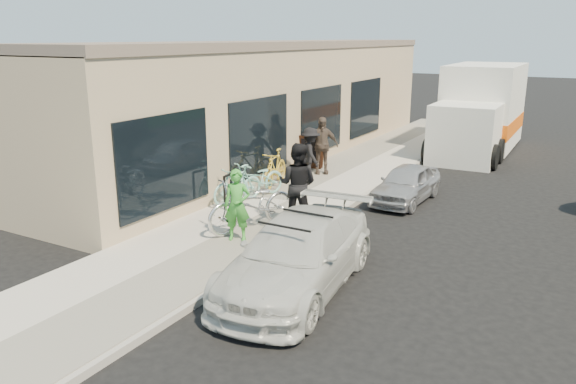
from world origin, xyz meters
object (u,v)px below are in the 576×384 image
at_px(bystander_a, 310,154).
at_px(sedan_white, 298,255).
at_px(bike_rack, 230,187).
at_px(cruiser_bike_c, 275,168).
at_px(bystander_b, 321,145).
at_px(cruiser_bike_a, 238,185).
at_px(moving_truck, 480,113).
at_px(woman_rider, 237,205).
at_px(sandwich_board, 312,151).
at_px(cruiser_bike_b, 257,180).
at_px(man_standing, 297,184).
at_px(tandem_bike, 252,204).
at_px(sedan_silver, 406,184).

bearing_deg(bystander_a, sedan_white, 158.89).
distance_m(bike_rack, sedan_white, 4.82).
bearing_deg(cruiser_bike_c, bystander_b, 67.01).
bearing_deg(cruiser_bike_a, moving_truck, 84.89).
relative_size(woman_rider, bystander_b, 0.85).
height_order(sandwich_board, cruiser_bike_b, sandwich_board).
xyz_separation_m(sedan_white, cruiser_bike_b, (-3.53, 4.15, 0.01)).
xyz_separation_m(bike_rack, bystander_b, (0.40, 4.44, 0.37)).
distance_m(man_standing, cruiser_bike_c, 3.46).
height_order(bike_rack, cruiser_bike_b, cruiser_bike_b).
xyz_separation_m(cruiser_bike_c, bystander_a, (0.52, 1.19, 0.27)).
height_order(cruiser_bike_c, bystander_a, bystander_a).
xyz_separation_m(tandem_bike, bystander_a, (-1.01, 4.73, 0.20)).
relative_size(sedan_silver, moving_truck, 0.44).
relative_size(man_standing, cruiser_bike_c, 1.07).
bearing_deg(cruiser_bike_a, cruiser_bike_c, 104.33).
distance_m(bike_rack, bystander_a, 3.56).
bearing_deg(bystander_b, woman_rider, -112.23).
distance_m(moving_truck, woman_rider, 13.63).
bearing_deg(bystander_a, cruiser_bike_b, 125.57).
distance_m(sedan_white, woman_rider, 2.45).
relative_size(tandem_bike, cruiser_bike_b, 1.20).
distance_m(sandwich_board, cruiser_bike_b, 3.91).
xyz_separation_m(sandwich_board, bystander_a, (0.68, -1.42, 0.22)).
height_order(sandwich_board, sedan_silver, sandwich_board).
height_order(sedan_white, bystander_a, bystander_a).
xyz_separation_m(bike_rack, bystander_a, (0.48, 3.52, 0.27)).
xyz_separation_m(bike_rack, man_standing, (2.15, -0.31, 0.42)).
height_order(sandwich_board, bystander_a, bystander_a).
xyz_separation_m(sandwich_board, sedan_silver, (3.81, -1.76, -0.22)).
height_order(bike_rack, sedan_white, sedan_white).
bearing_deg(sandwich_board, bystander_a, -73.17).
height_order(moving_truck, cruiser_bike_c, moving_truck).
xyz_separation_m(sandwich_board, sedan_white, (3.89, -8.04, -0.09)).
height_order(sedan_white, sedan_silver, sedan_white).
bearing_deg(tandem_bike, bystander_b, 123.34).
distance_m(sedan_silver, moving_truck, 8.40).
bearing_deg(cruiser_bike_a, sedan_silver, 51.27).
bearing_deg(sedan_white, cruiser_bike_c, 118.73).
distance_m(bike_rack, bystander_b, 4.48).
bearing_deg(bike_rack, moving_truck, 71.86).
relative_size(cruiser_bike_c, bystander_a, 1.11).
height_order(sedan_silver, cruiser_bike_b, cruiser_bike_b).
distance_m(sedan_silver, cruiser_bike_c, 3.76).
xyz_separation_m(sandwich_board, cruiser_bike_c, (0.16, -2.61, -0.04)).
bearing_deg(tandem_bike, bike_rack, 163.36).
bearing_deg(cruiser_bike_a, bike_rack, -73.41).
xyz_separation_m(cruiser_bike_a, bystander_b, (0.41, 4.05, 0.41)).
distance_m(sedan_white, cruiser_bike_c, 6.58).
xyz_separation_m(woman_rider, bystander_a, (-1.08, 5.43, 0.03)).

